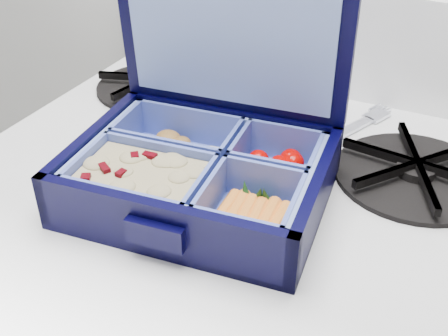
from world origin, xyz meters
The scene contains 4 objects.
bento_box centered at (0.02, 1.63, 0.97)m, with size 0.25×0.19×0.06m, color black, non-canonical shape.
burner_grate centered at (0.21, 1.76, 0.95)m, with size 0.17×0.17×0.03m, color black.
burner_grate_rear centered at (-0.16, 1.83, 0.95)m, with size 0.16×0.16×0.02m, color black.
fork centered at (0.10, 1.80, 0.94)m, with size 0.03×0.20×0.01m, color silver, non-canonical shape.
Camera 1 is at (0.24, 1.22, 1.29)m, focal length 45.00 mm.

